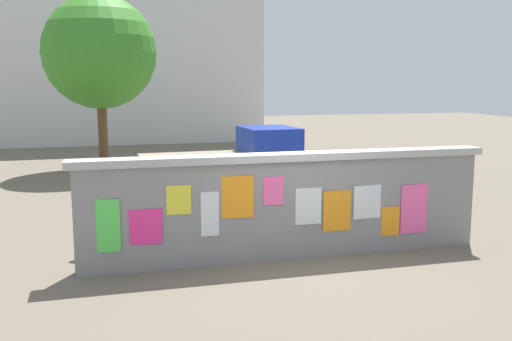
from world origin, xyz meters
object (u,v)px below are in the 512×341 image
(motorcycle, at_px, (390,204))
(bicycle_near, at_px, (126,232))
(person_walking, at_px, (197,187))
(bicycle_far, at_px, (326,179))
(tree_roadside, at_px, (100,53))
(auto_rickshaw_truck, at_px, (228,169))

(motorcycle, bearing_deg, bicycle_near, -175.43)
(bicycle_near, relative_size, person_walking, 1.04)
(motorcycle, distance_m, bicycle_far, 3.60)
(person_walking, distance_m, tree_roadside, 9.79)
(motorcycle, xyz_separation_m, person_walking, (-3.94, 0.06, 0.52))
(auto_rickshaw_truck, xyz_separation_m, bicycle_far, (2.84, 0.95, -0.54))
(auto_rickshaw_truck, bearing_deg, motorcycle, -43.92)
(auto_rickshaw_truck, bearing_deg, bicycle_near, -129.15)
(motorcycle, xyz_separation_m, bicycle_far, (0.08, 3.60, -0.10))
(person_walking, height_order, tree_roadside, tree_roadside)
(auto_rickshaw_truck, distance_m, bicycle_near, 4.00)
(motorcycle, height_order, bicycle_near, bicycle_near)
(motorcycle, xyz_separation_m, tree_roadside, (-5.49, 9.31, 3.37))
(auto_rickshaw_truck, xyz_separation_m, tree_roadside, (-2.73, 6.65, 2.93))
(bicycle_far, relative_size, person_walking, 1.05)
(auto_rickshaw_truck, height_order, person_walking, auto_rickshaw_truck)
(bicycle_far, xyz_separation_m, tree_roadside, (-5.57, 5.70, 3.47))
(auto_rickshaw_truck, distance_m, tree_roadside, 7.76)
(bicycle_near, bearing_deg, motorcycle, 4.57)
(auto_rickshaw_truck, height_order, bicycle_far, auto_rickshaw_truck)
(auto_rickshaw_truck, height_order, tree_roadside, tree_roadside)
(bicycle_near, relative_size, bicycle_far, 0.99)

